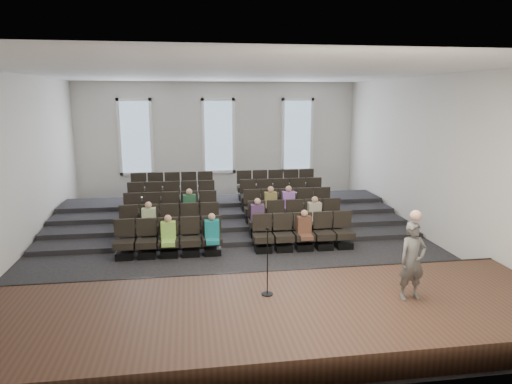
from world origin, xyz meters
TOP-DOWN VIEW (x-y plane):
  - ground at (0.00, 0.00)m, footprint 14.00×14.00m
  - ceiling at (0.00, 0.00)m, footprint 12.00×14.00m
  - wall_back at (0.00, 7.02)m, footprint 12.00×0.04m
  - wall_front at (0.00, -7.02)m, footprint 12.00×0.04m
  - wall_left at (-6.02, 0.00)m, footprint 0.04×14.00m
  - wall_right at (6.02, 0.00)m, footprint 0.04×14.00m
  - stage at (0.00, -5.10)m, footprint 11.80×3.60m
  - stage_lip at (0.00, -3.33)m, footprint 11.80×0.06m
  - risers at (0.00, 3.17)m, footprint 11.80×4.80m
  - seating_rows at (-0.00, 1.54)m, footprint 6.80×4.70m
  - windows at (0.00, 6.95)m, footprint 8.44×0.10m
  - audience at (0.21, 0.45)m, footprint 5.45×2.64m
  - speaker at (2.88, -5.13)m, footprint 0.59×0.42m
  - mic_stand at (0.16, -4.55)m, footprint 0.23×0.23m

SIDE VIEW (x-z plane):
  - ground at x=0.00m, z-range 0.00..0.00m
  - risers at x=0.00m, z-range -0.10..0.50m
  - stage at x=0.00m, z-range 0.00..0.50m
  - stage_lip at x=0.00m, z-range -0.01..0.51m
  - seating_rows at x=0.00m, z-range -0.15..1.52m
  - audience at x=0.21m, z-range 0.28..1.38m
  - mic_stand at x=0.16m, z-range 0.22..1.61m
  - speaker at x=2.88m, z-range 0.50..2.03m
  - wall_back at x=0.00m, z-range 0.00..5.00m
  - wall_front at x=0.00m, z-range 0.00..5.00m
  - wall_left at x=-6.02m, z-range 0.00..5.00m
  - wall_right at x=6.02m, z-range 0.00..5.00m
  - windows at x=0.00m, z-range 1.08..4.32m
  - ceiling at x=0.00m, z-range 5.00..5.02m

